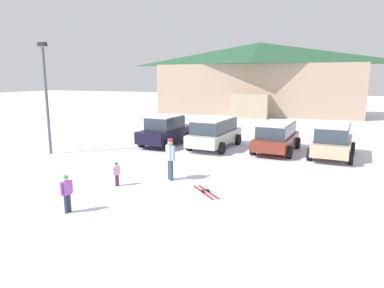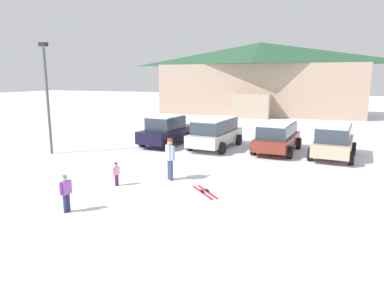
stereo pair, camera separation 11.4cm
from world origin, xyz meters
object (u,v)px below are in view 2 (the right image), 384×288
Objects in this scene: skier_adult_in_blue_parka at (170,157)px; skier_child_in_purple_jacket at (66,191)px; pair_of_skis at (205,192)px; parked_black_sedan at (167,130)px; ski_lodge at (260,78)px; lamp_post at (47,93)px; parked_beige_suv at (334,140)px; parked_silver_wagon at (215,132)px; skier_child_in_pink_snowsuit at (116,173)px; parked_maroon_van at (277,136)px.

skier_child_in_purple_jacket is at bearing -108.39° from skier_adult_in_blue_parka.
parked_black_sedan is at bearing 125.23° from pair_of_skis.
ski_lodge is 3.86× the size of lamp_post.
lamp_post is (-13.97, -4.84, 2.33)m from parked_beige_suv.
parked_silver_wagon is at bearing 32.29° from lamp_post.
parked_black_sedan is 2.65× the size of skier_adult_in_blue_parka.
skier_adult_in_blue_parka reaches higher than pair_of_skis.
parked_black_sedan is 0.76× the size of lamp_post.
skier_adult_in_blue_parka is (-5.94, -6.71, 0.04)m from parked_beige_suv.
pair_of_skis is 0.23× the size of lamp_post.
lamp_post is (-6.50, 3.34, 2.73)m from skier_child_in_pink_snowsuit.
parked_silver_wagon is 5.20× the size of skier_child_in_pink_snowsuit.
lamp_post is (-5.95, -24.86, -0.72)m from ski_lodge.
ski_lodge is 26.98m from skier_adult_in_blue_parka.
skier_adult_in_blue_parka reaches higher than skier_child_in_purple_jacket.
parked_silver_wagon is at bearing 93.38° from skier_adult_in_blue_parka.
parked_black_sedan is 10.86m from skier_child_in_purple_jacket.
parked_silver_wagon is at bearing 82.10° from skier_child_in_pink_snowsuit.
skier_child_in_pink_snowsuit is at bearing -132.39° from parked_beige_suv.
parked_black_sedan is 6.49m from parked_maroon_van.
ski_lodge is 20.56m from parked_black_sedan.
ski_lodge is at bearing 91.12° from skier_child_in_pink_snowsuit.
parked_black_sedan is at bearing -175.18° from parked_silver_wagon.
parked_maroon_van is 1.05× the size of parked_beige_suv.
ski_lodge is at bearing 91.25° from skier_child_in_purple_jacket.
parked_beige_suv is at bearing 48.50° from skier_adult_in_blue_parka.
parked_silver_wagon is (2.99, 0.25, 0.04)m from parked_black_sedan.
skier_child_in_purple_jacket reaches higher than pair_of_skis.
skier_adult_in_blue_parka is (0.40, -6.70, 0.02)m from parked_silver_wagon.
ski_lodge is 16.52× the size of pair_of_skis.
parked_black_sedan reaches higher than parked_silver_wagon.
parked_beige_suv is at bearing -5.02° from parked_maroon_van.
parked_beige_suv is 3.67× the size of skier_child_in_purple_jacket.
pair_of_skis is (-4.12, -7.62, -0.89)m from parked_beige_suv.
ski_lodge is 28.19m from pair_of_skis.
skier_adult_in_blue_parka is at bearing -62.32° from parked_black_sedan.
skier_adult_in_blue_parka reaches higher than skier_child_in_pink_snowsuit.
skier_adult_in_blue_parka is at bearing -86.62° from parked_silver_wagon.
parked_beige_suv is at bearing 0.10° from parked_silver_wagon.
skier_child_in_purple_jacket is (0.67, -30.95, -3.30)m from ski_lodge.
parked_black_sedan reaches higher than skier_child_in_pink_snowsuit.
parked_silver_wagon is 3.49m from parked_maroon_van.
parked_maroon_van is at bearing 66.08° from skier_adult_in_blue_parka.
parked_black_sedan is at bearing 44.53° from lamp_post.
parked_maroon_van is 8.02m from pair_of_skis.
pair_of_skis is (3.89, -27.64, -3.94)m from ski_lodge.
parked_black_sedan is 6.93m from lamp_post.
parked_silver_wagon is 7.98m from pair_of_skis.
parked_black_sedan is at bearing 103.18° from skier_child_in_pink_snowsuit.
skier_child_in_purple_jacket is (-1.01, -10.92, -0.26)m from parked_silver_wagon.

